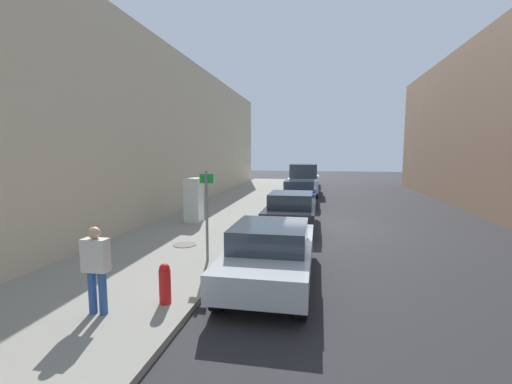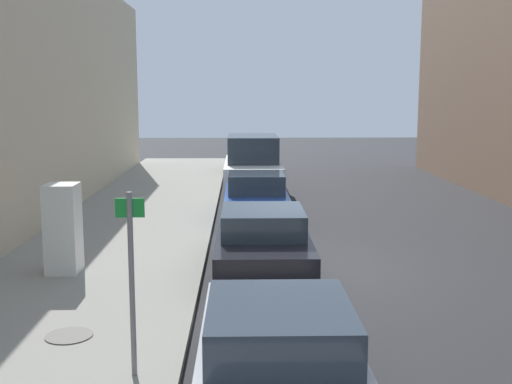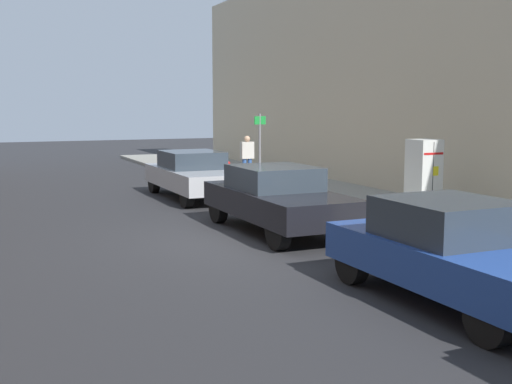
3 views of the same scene
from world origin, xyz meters
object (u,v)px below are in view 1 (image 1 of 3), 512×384
(discarded_refrigerator, at_px, (194,200))
(fire_hydrant, at_px, (165,283))
(street_sign_post, at_px, (207,211))
(parked_sedan_silver, at_px, (271,251))
(parked_sedan_dark, at_px, (291,209))
(parked_sedan_green, at_px, (307,178))
(parked_hatchback_blue, at_px, (299,193))
(pedestrian_walking_far, at_px, (96,265))
(parked_van_white, at_px, (304,179))

(discarded_refrigerator, relative_size, fire_hydrant, 2.31)
(discarded_refrigerator, distance_m, street_sign_post, 5.29)
(parked_sedan_silver, distance_m, parked_sedan_dark, 5.66)
(discarded_refrigerator, distance_m, parked_sedan_green, 17.06)
(street_sign_post, bearing_deg, parked_hatchback_blue, 80.25)
(discarded_refrigerator, xyz_separation_m, street_sign_post, (2.18, -4.80, 0.44))
(parked_sedan_dark, bearing_deg, pedestrian_walking_far, -108.89)
(parked_sedan_green, bearing_deg, pedestrian_walking_far, -96.40)
(street_sign_post, bearing_deg, pedestrian_walking_far, -106.80)
(pedestrian_walking_far, xyz_separation_m, parked_van_white, (2.75, 18.90, 0.04))
(pedestrian_walking_far, xyz_separation_m, parked_sedan_green, (2.75, 24.56, -0.29))
(fire_hydrant, relative_size, pedestrian_walking_far, 0.50)
(fire_hydrant, relative_size, parked_van_white, 0.15)
(street_sign_post, height_order, fire_hydrant, street_sign_post)
(fire_hydrant, bearing_deg, parked_sedan_green, 85.77)
(discarded_refrigerator, relative_size, street_sign_post, 0.76)
(parked_hatchback_blue, distance_m, parked_sedan_green, 10.94)
(parked_sedan_silver, xyz_separation_m, parked_van_white, (0.00, 16.52, 0.35))
(street_sign_post, xyz_separation_m, parked_sedan_silver, (1.80, -0.79, -0.75))
(discarded_refrigerator, relative_size, parked_sedan_silver, 0.40)
(parked_sedan_green, bearing_deg, street_sign_post, -94.80)
(parked_van_white, bearing_deg, parked_sedan_dark, -90.00)
(parked_hatchback_blue, xyz_separation_m, parked_sedan_green, (-0.00, 10.94, 0.01))
(parked_sedan_silver, height_order, parked_van_white, parked_van_white)
(street_sign_post, distance_m, pedestrian_walking_far, 3.34)
(street_sign_post, height_order, parked_van_white, street_sign_post)
(parked_hatchback_blue, bearing_deg, parked_van_white, 90.00)
(parked_van_white, bearing_deg, discarded_refrigerator, -110.01)
(parked_van_white, relative_size, parked_sedan_green, 1.08)
(discarded_refrigerator, xyz_separation_m, parked_hatchback_blue, (3.98, 5.65, -0.30))
(fire_hydrant, xyz_separation_m, parked_hatchback_blue, (1.77, 13.02, 0.20))
(parked_sedan_green, bearing_deg, parked_van_white, -90.00)
(street_sign_post, bearing_deg, parked_sedan_green, 85.20)
(pedestrian_walking_far, height_order, parked_sedan_green, pedestrian_walking_far)
(street_sign_post, relative_size, parked_hatchback_blue, 0.59)
(pedestrian_walking_far, relative_size, parked_sedan_silver, 0.35)
(parked_sedan_silver, bearing_deg, parked_sedan_green, 90.00)
(fire_hydrant, xyz_separation_m, parked_sedan_silver, (1.77, 1.78, 0.19))
(parked_sedan_silver, distance_m, parked_hatchback_blue, 11.24)
(street_sign_post, bearing_deg, parked_sedan_dark, 69.78)
(parked_sedan_dark, bearing_deg, parked_hatchback_blue, 90.00)
(parked_sedan_dark, distance_m, parked_sedan_green, 16.51)
(discarded_refrigerator, xyz_separation_m, parked_van_white, (3.98, 10.93, 0.04))
(street_sign_post, bearing_deg, fire_hydrant, -89.48)
(parked_sedan_silver, bearing_deg, street_sign_post, 156.36)
(parked_van_white, bearing_deg, fire_hydrant, -95.53)
(discarded_refrigerator, bearing_deg, parked_sedan_green, 76.51)
(pedestrian_walking_far, height_order, parked_hatchback_blue, pedestrian_walking_far)
(discarded_refrigerator, relative_size, parked_sedan_green, 0.38)
(parked_sedan_silver, bearing_deg, parked_hatchback_blue, 90.00)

